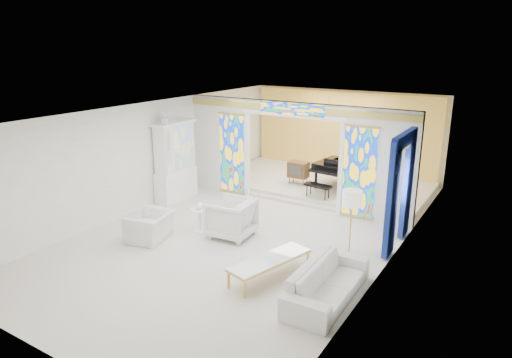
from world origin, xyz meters
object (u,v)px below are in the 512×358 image
Objects in this scene: china_cabinet at (175,162)px; armchair_right at (231,218)px; armchair_left at (150,226)px; tv_console at (298,170)px; sofa at (328,282)px; grand_piano at (345,166)px; coffee_table at (270,260)px.

armchair_right is at bearing -25.52° from china_cabinet.
china_cabinet is at bearing -120.41° from armchair_right.
china_cabinet is 2.61× the size of armchair_left.
armchair_left is (1.49, -2.64, -0.83)m from china_cabinet.
sofa is at bearing -60.64° from tv_console.
tv_console reaches higher than armchair_left.
sofa is (6.17, -2.86, -0.84)m from china_cabinet.
armchair_right is at bearing -96.29° from grand_piano.
sofa is 3.14× the size of tv_console.
tv_console is (-0.32, 4.26, 0.18)m from armchair_right.
china_cabinet is 6.85m from sofa.
armchair_left is 5.60m from tv_console.
grand_piano is at bearing 144.08° from armchair_left.
grand_piano is (4.08, 3.30, -0.33)m from china_cabinet.
coffee_table is at bearing -76.30° from grand_piano.
china_cabinet is at bearing -134.77° from grand_piano.
tv_console is at bearing 179.38° from armchair_right.
armchair_right is (1.54, 1.19, 0.13)m from armchair_left.
coffee_table is 0.79× the size of grand_piano.
armchair_right is 0.45× the size of sofa.
tv_console is at bearing 111.25° from coffee_table.
china_cabinet is 3.94m from tv_console.
armchair_right is at bearing -87.71° from tv_console.
armchair_left is at bearing -57.03° from armchair_right.
armchair_right is 2.27m from coffee_table.
armchair_right is (3.03, -1.44, -0.70)m from china_cabinet.
armchair_left is 0.46× the size of sofa.
armchair_left reaches higher than sofa.
armchair_right is 4.88m from grand_piano.
armchair_left is 6.50m from grand_piano.
armchair_left reaches higher than coffee_table.
armchair_right is 0.53× the size of coffee_table.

